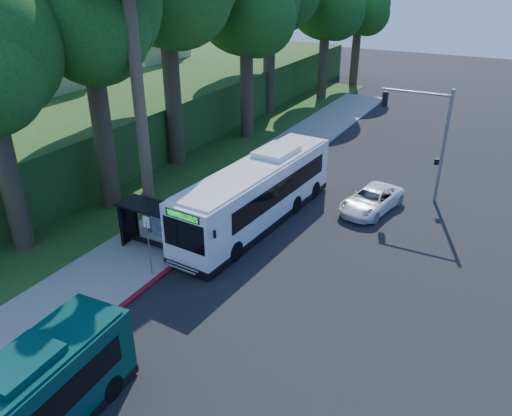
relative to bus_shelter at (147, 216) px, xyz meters
The scene contains 14 objects.
ground 8.00m from the bus_shelter, 21.51° to the left, with size 140.00×140.00×0.00m, color black.
sidewalk 3.35m from the bus_shelter, 90.90° to the left, with size 4.50×70.00×0.12m, color gray.
red_curb 3.07m from the bus_shelter, 26.83° to the right, with size 0.25×30.00×0.13m, color maroon.
grass_verge 9.90m from the bus_shelter, 126.16° to the left, with size 8.00×70.00×0.06m, color #234719.
bus_shelter is the anchor object (origin of this frame).
stop_sign_pole 2.85m from the bus_shelter, 49.08° to the right, with size 0.35×0.06×3.17m.
traffic_signal_pole 17.15m from the bus_shelter, 49.36° to the left, with size 4.10×0.30×7.00m.
hillside_backdrop 26.18m from the bus_shelter, 136.68° to the left, with size 24.00×60.00×8.80m.
tree_0 11.08m from the bus_shelter, 151.08° to the left, with size 8.40×8.00×15.70m.
tree_2 21.25m from the bus_shelter, 103.83° to the left, with size 8.82×8.40×15.12m.
tree_4 35.97m from the bus_shelter, 96.78° to the left, with size 8.40×8.00×14.14m.
tree_5 43.55m from the bus_shelter, 94.21° to the left, with size 7.35×7.00×12.86m.
white_bus 6.38m from the bus_shelter, 55.37° to the left, with size 3.57×12.96×3.82m.
pickup 13.22m from the bus_shelter, 47.55° to the left, with size 2.27×4.93×1.37m, color white.
Camera 1 is at (8.37, -20.14, 13.28)m, focal length 35.00 mm.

